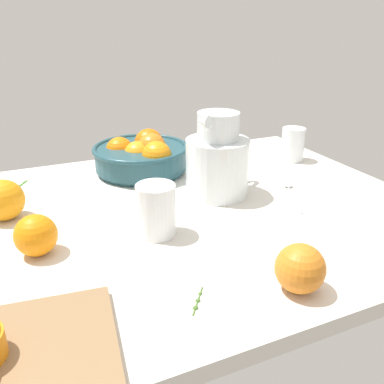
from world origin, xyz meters
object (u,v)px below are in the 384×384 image
object	(u,v)px
loose_orange_3	(3,200)
juice_glass	(156,212)
loose_orange_0	(36,235)
spoon	(291,191)
juice_pitcher	(217,166)
loose_orange_2	(300,268)
second_glass	(293,146)
fruit_bowl	(142,155)

from	to	relation	value
loose_orange_3	juice_glass	bearing A→B (deg)	-35.24
loose_orange_0	spoon	distance (cm)	58.71
juice_pitcher	loose_orange_0	size ratio (longest dim) A/B	2.68
loose_orange_2	loose_orange_3	bearing A→B (deg)	132.69
second_glass	loose_orange_0	bearing A→B (deg)	-161.40
second_glass	juice_glass	bearing A→B (deg)	-152.87
loose_orange_0	spoon	world-z (taller)	loose_orange_0
second_glass	spoon	xyz separation A→B (cm)	(-15.22, -20.50, -3.84)
juice_glass	spoon	distance (cm)	37.26
juice_pitcher	loose_orange_3	size ratio (longest dim) A/B	2.34
juice_glass	fruit_bowl	bearing A→B (deg)	77.11
loose_orange_0	loose_orange_3	distance (cm)	18.11
loose_orange_0	loose_orange_3	world-z (taller)	loose_orange_3
juice_glass	loose_orange_3	xyz separation A→B (cm)	(-27.01, 19.08, -0.41)
juice_glass	juice_pitcher	bearing A→B (deg)	33.32
fruit_bowl	spoon	world-z (taller)	fruit_bowl
juice_pitcher	spoon	size ratio (longest dim) A/B	1.25
fruit_bowl	juice_glass	xyz separation A→B (cm)	(-8.02, -35.04, 0.00)
loose_orange_3	spoon	xyz separation A→B (cm)	(63.53, -13.07, -3.90)
juice_glass	loose_orange_3	distance (cm)	33.08
loose_orange_3	loose_orange_0	bearing A→B (deg)	-73.73
juice_pitcher	loose_orange_0	xyz separation A→B (cm)	(-41.73, -11.30, -3.40)
loose_orange_2	loose_orange_3	distance (cm)	60.94
fruit_bowl	spoon	distance (cm)	40.90
juice_pitcher	loose_orange_2	distance (cm)	39.23
loose_orange_3	spoon	world-z (taller)	loose_orange_3
loose_orange_2	loose_orange_3	size ratio (longest dim) A/B	0.90
fruit_bowl	juice_pitcher	xyz separation A→B (cm)	(11.77, -22.03, 2.47)
loose_orange_0	loose_orange_2	xyz separation A→B (cm)	(36.25, -27.41, 0.12)
juice_glass	spoon	xyz separation A→B (cm)	(36.52, 6.01, -4.30)
loose_orange_2	loose_orange_3	xyz separation A→B (cm)	(-41.32, 44.79, 0.41)
juice_pitcher	loose_orange_2	bearing A→B (deg)	-98.06
loose_orange_0	loose_orange_2	size ratio (longest dim) A/B	0.97
juice_pitcher	loose_orange_2	xyz separation A→B (cm)	(-5.48, -38.71, -3.28)
juice_glass	loose_orange_0	size ratio (longest dim) A/B	1.37
second_glass	loose_orange_2	size ratio (longest dim) A/B	1.25
juice_glass	loose_orange_0	distance (cm)	22.03
juice_pitcher	loose_orange_0	bearing A→B (deg)	-164.85
second_glass	loose_orange_0	size ratio (longest dim) A/B	1.29
loose_orange_0	loose_orange_2	distance (cm)	45.45
fruit_bowl	loose_orange_2	xyz separation A→B (cm)	(6.29, -60.74, -0.82)
fruit_bowl	second_glass	xyz separation A→B (cm)	(43.72, -8.53, -0.46)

